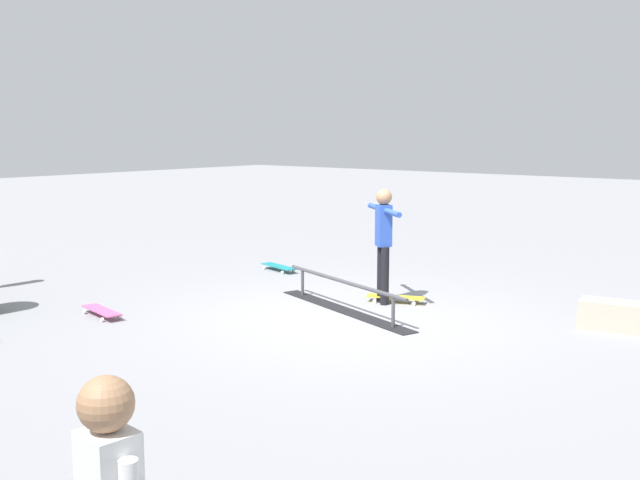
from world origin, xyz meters
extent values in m
plane|color=gray|center=(0.00, 0.00, 0.00)|extent=(60.00, 60.00, 0.00)
cube|color=black|center=(0.27, -0.25, 0.01)|extent=(2.69, 1.09, 0.01)
cylinder|color=#47474C|center=(-0.72, 0.08, 0.20)|extent=(0.04, 0.04, 0.39)
cylinder|color=#47474C|center=(1.26, -0.57, 0.20)|extent=(0.04, 0.04, 0.39)
cylinder|color=#47474C|center=(0.27, -0.25, 0.39)|extent=(2.48, 0.86, 0.05)
cylinder|color=black|center=(0.17, -0.97, 0.40)|extent=(0.16, 0.16, 0.80)
cylinder|color=black|center=(0.05, -0.87, 0.40)|extent=(0.16, 0.16, 0.80)
cube|color=#2D51B7|center=(0.11, -0.92, 1.08)|extent=(0.28, 0.27, 0.56)
sphere|color=#A87A56|center=(0.11, -0.92, 1.47)|extent=(0.22, 0.22, 0.22)
cylinder|color=#2D51B7|center=(0.40, -1.15, 1.29)|extent=(0.46, 0.38, 0.07)
cylinder|color=#2D51B7|center=(-0.18, -0.69, 1.29)|extent=(0.46, 0.38, 0.07)
cube|color=yellow|center=(-0.01, -1.07, 0.08)|extent=(0.82, 0.48, 0.02)
cylinder|color=white|center=(-0.22, -1.27, 0.03)|extent=(0.06, 0.05, 0.05)
cylinder|color=white|center=(-0.30, -1.06, 0.03)|extent=(0.06, 0.05, 0.05)
cylinder|color=white|center=(0.29, -1.07, 0.03)|extent=(0.06, 0.05, 0.05)
cylinder|color=white|center=(0.20, -0.86, 0.03)|extent=(0.06, 0.05, 0.05)
sphere|color=#A87A56|center=(-3.31, 5.91, 1.40)|extent=(0.21, 0.21, 0.21)
cube|color=teal|center=(2.81, -1.79, 0.08)|extent=(0.82, 0.38, 0.02)
cylinder|color=white|center=(3.11, -1.74, 0.03)|extent=(0.06, 0.04, 0.05)
cylinder|color=white|center=(3.05, -1.97, 0.03)|extent=(0.06, 0.04, 0.05)
cylinder|color=white|center=(2.58, -1.62, 0.03)|extent=(0.06, 0.04, 0.05)
cylinder|color=white|center=(2.52, -1.84, 0.03)|extent=(0.06, 0.04, 0.05)
cube|color=#E05993|center=(2.50, 1.94, 0.08)|extent=(0.82, 0.35, 0.02)
cylinder|color=white|center=(2.79, 2.00, 0.03)|extent=(0.06, 0.04, 0.05)
cylinder|color=white|center=(2.74, 1.77, 0.03)|extent=(0.06, 0.04, 0.05)
cylinder|color=white|center=(2.25, 2.10, 0.03)|extent=(0.06, 0.04, 0.05)
cylinder|color=white|center=(2.21, 1.88, 0.03)|extent=(0.06, 0.04, 0.05)
camera|label=1|loc=(-5.48, 7.40, 2.36)|focal=41.79mm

